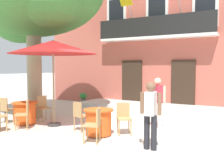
{
  "coord_description": "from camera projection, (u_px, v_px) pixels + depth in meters",
  "views": [
    {
      "loc": [
        3.86,
        -7.05,
        1.97
      ],
      "look_at": [
        -1.21,
        1.87,
        1.3
      ],
      "focal_mm": 41.77,
      "sensor_mm": 36.0,
      "label": 1
    }
  ],
  "objects": [
    {
      "name": "entrance_step_platform",
      "position": [
        149.0,
        107.0,
        11.91
      ],
      "size": [
        6.74,
        1.88,
        0.25
      ],
      "primitive_type": "cube",
      "color": "silver",
      "rests_on": "ground"
    },
    {
      "name": "cafe_table_near_tree",
      "position": [
        25.0,
        113.0,
        8.97
      ],
      "size": [
        0.86,
        0.86,
        0.76
      ],
      "color": "#EA561E",
      "rests_on": "ground"
    },
    {
      "name": "cafe_chair_near_tree_1",
      "position": [
        24.0,
        113.0,
        8.24
      ],
      "size": [
        0.56,
        0.56,
        0.91
      ],
      "color": "tan",
      "rests_on": "ground"
    },
    {
      "name": "cafe_umbrella",
      "position": [
        53.0,
        48.0,
        8.59
      ],
      "size": [
        2.9,
        2.9,
        2.85
      ],
      "color": "#997A56",
      "rests_on": "ground"
    },
    {
      "name": "cafe_table_front",
      "position": [
        98.0,
        122.0,
        7.48
      ],
      "size": [
        0.86,
        0.86,
        0.76
      ],
      "color": "#EA561E",
      "rests_on": "ground"
    },
    {
      "name": "ground_plane",
      "position": [
        116.0,
        130.0,
        8.15
      ],
      "size": [
        120.0,
        120.0,
        0.0
      ],
      "primitive_type": "plane",
      "color": "beige"
    },
    {
      "name": "cafe_chair_front_1",
      "position": [
        124.0,
        116.0,
        7.63
      ],
      "size": [
        0.56,
        0.56,
        0.91
      ],
      "color": "tan",
      "rests_on": "ground"
    },
    {
      "name": "cafe_chair_near_tree_0",
      "position": [
        5.0,
        108.0,
        9.07
      ],
      "size": [
        0.49,
        0.49,
        0.91
      ],
      "color": "tan",
      "rests_on": "ground"
    },
    {
      "name": "cafe_chair_front_0",
      "position": [
        95.0,
        123.0,
        6.72
      ],
      "size": [
        0.51,
        0.51,
        0.91
      ],
      "color": "tan",
      "rests_on": "ground"
    },
    {
      "name": "building_facade",
      "position": [
        170.0,
        34.0,
        14.21
      ],
      "size": [
        13.0,
        5.09,
        7.5
      ],
      "color": "#BC5B4C",
      "rests_on": "ground"
    },
    {
      "name": "ground_planter_left",
      "position": [
        83.0,
        98.0,
        13.75
      ],
      "size": [
        0.4,
        0.4,
        0.6
      ],
      "color": "slate",
      "rests_on": "ground"
    },
    {
      "name": "cafe_chair_front_2",
      "position": [
        80.0,
        114.0,
        7.95
      ],
      "size": [
        0.49,
        0.49,
        0.91
      ],
      "color": "tan",
      "rests_on": "ground"
    },
    {
      "name": "cafe_chair_near_tree_2",
      "position": [
        43.0,
        106.0,
        9.54
      ],
      "size": [
        0.5,
        0.5,
        0.91
      ],
      "color": "tan",
      "rests_on": "ground"
    },
    {
      "name": "pedestrian_mid_plaza",
      "position": [
        157.0,
        100.0,
        8.3
      ],
      "size": [
        0.53,
        0.38,
        1.63
      ],
      "color": "silver",
      "rests_on": "ground"
    },
    {
      "name": "pedestrian_near_entrance",
      "position": [
        151.0,
        112.0,
        6.16
      ],
      "size": [
        0.53,
        0.36,
        1.62
      ],
      "color": "#232328",
      "rests_on": "ground"
    }
  ]
}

